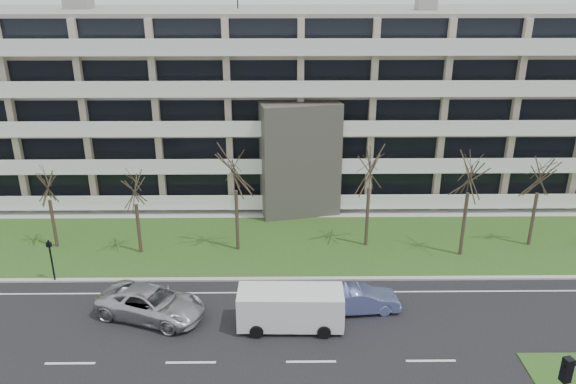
{
  "coord_description": "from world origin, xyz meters",
  "views": [
    {
      "loc": [
        -1.4,
        -22.91,
        18.15
      ],
      "look_at": [
        -1.04,
        10.0,
        5.18
      ],
      "focal_mm": 35.0,
      "sensor_mm": 36.0,
      "label": 1
    }
  ],
  "objects_px": {
    "silver_pickup": "(151,303)",
    "white_van": "(292,305)",
    "blue_sedan": "(360,299)",
    "pedestrian_signal": "(51,255)"
  },
  "relations": [
    {
      "from": "white_van",
      "to": "pedestrian_signal",
      "type": "height_order",
      "value": "pedestrian_signal"
    },
    {
      "from": "silver_pickup",
      "to": "blue_sedan",
      "type": "xyz_separation_m",
      "value": [
        11.75,
        0.44,
        -0.11
      ]
    },
    {
      "from": "silver_pickup",
      "to": "white_van",
      "type": "height_order",
      "value": "white_van"
    },
    {
      "from": "white_van",
      "to": "pedestrian_signal",
      "type": "xyz_separation_m",
      "value": [
        -14.8,
        4.94,
        0.5
      ]
    },
    {
      "from": "blue_sedan",
      "to": "white_van",
      "type": "bearing_deg",
      "value": 104.65
    },
    {
      "from": "silver_pickup",
      "to": "blue_sedan",
      "type": "bearing_deg",
      "value": -68.45
    },
    {
      "from": "silver_pickup",
      "to": "white_van",
      "type": "xyz_separation_m",
      "value": [
        7.85,
        -1.02,
        0.47
      ]
    },
    {
      "from": "silver_pickup",
      "to": "pedestrian_signal",
      "type": "relative_size",
      "value": 2.14
    },
    {
      "from": "silver_pickup",
      "to": "white_van",
      "type": "relative_size",
      "value": 1.06
    },
    {
      "from": "silver_pickup",
      "to": "blue_sedan",
      "type": "height_order",
      "value": "silver_pickup"
    }
  ]
}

